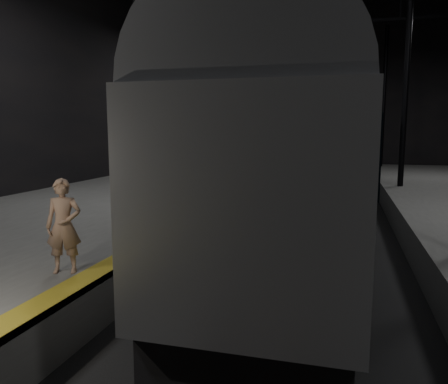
% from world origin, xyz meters
% --- Properties ---
extents(ground, '(44.00, 44.00, 0.00)m').
position_xyz_m(ground, '(0.00, 0.00, 0.00)').
color(ground, black).
rests_on(ground, ground).
extents(platform_left, '(9.00, 43.80, 1.00)m').
position_xyz_m(platform_left, '(-7.50, 0.00, 0.50)').
color(platform_left, '#51524F').
rests_on(platform_left, ground).
extents(tactile_strip, '(0.50, 43.80, 0.01)m').
position_xyz_m(tactile_strip, '(-3.25, 0.00, 1.00)').
color(tactile_strip, olive).
rests_on(tactile_strip, platform_left).
extents(track, '(2.40, 43.00, 0.24)m').
position_xyz_m(track, '(0.00, 0.00, 0.07)').
color(track, '#3F3328').
rests_on(track, ground).
extents(train, '(3.10, 20.69, 5.53)m').
position_xyz_m(train, '(-0.00, 0.84, 3.08)').
color(train, '#A6A9AE').
rests_on(train, ground).
extents(woman, '(0.75, 0.62, 1.77)m').
position_xyz_m(woman, '(-3.80, -7.24, 1.89)').
color(woman, '#A27D63').
rests_on(woman, platform_left).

